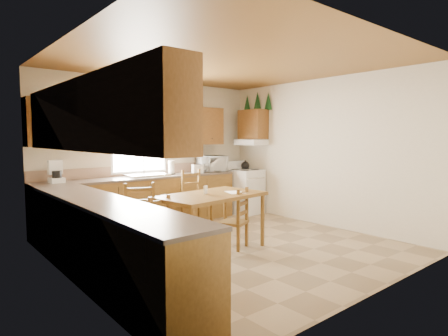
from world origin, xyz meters
TOP-DOWN VIEW (x-y plane):
  - floor at (0.00, 0.00)m, footprint 4.50×4.50m
  - ceiling at (0.00, 0.00)m, footprint 4.50×4.50m
  - wall_left at (-2.25, 0.00)m, footprint 4.50×4.50m
  - wall_right at (2.25, 0.00)m, footprint 4.50×4.50m
  - wall_back at (0.00, 2.25)m, footprint 4.50×4.50m
  - wall_front at (0.00, -2.25)m, footprint 4.50×4.50m
  - lower_cab_back at (-0.38, 1.95)m, footprint 3.75×0.60m
  - lower_cab_left at (-1.95, -0.15)m, footprint 0.60×3.60m
  - counter_back at (-0.38, 1.95)m, footprint 3.75×0.63m
  - counter_left at (-1.95, -0.15)m, footprint 0.63×3.60m
  - backsplash at (-0.38, 2.24)m, footprint 3.75×0.01m
  - upper_cab_back_left at (-1.55, 2.08)m, footprint 1.41×0.33m
  - upper_cab_back_right at (0.86, 2.08)m, footprint 1.25×0.33m
  - upper_cab_left at (-2.08, -0.15)m, footprint 0.33×3.60m
  - upper_cab_stove at (2.08, 1.65)m, footprint 0.33×0.62m
  - range_hood at (2.03, 1.65)m, footprint 0.44×0.62m
  - window_frame at (-0.30, 2.22)m, footprint 1.13×0.02m
  - window_pane at (-0.30, 2.21)m, footprint 1.05×0.01m
  - window_valance at (-0.30, 2.19)m, footprint 1.19×0.01m
  - sink_basin at (-0.30, 1.95)m, footprint 0.75×0.45m
  - pine_decal_a at (2.21, 1.33)m, footprint 0.22×0.22m
  - pine_decal_b at (2.21, 1.65)m, footprint 0.22×0.22m
  - pine_decal_c at (2.21, 1.97)m, footprint 0.22×0.22m
  - stove at (1.88, 1.68)m, footprint 0.67×0.69m
  - coffeemaker at (-1.86, 1.96)m, footprint 0.27×0.29m
  - paper_towel at (0.22, 1.96)m, footprint 0.12×0.12m
  - toaster at (0.77, 1.87)m, footprint 0.23×0.18m
  - microwave at (1.20, 1.95)m, footprint 0.63×0.53m
  - dining_table at (-0.33, 0.01)m, footprint 1.63×1.06m
  - chair_near_left at (-1.16, 0.19)m, footprint 0.42×0.41m
  - chair_near_right at (0.02, -0.07)m, footprint 0.48×0.47m
  - chair_far_left at (-1.32, 0.22)m, footprint 0.54×0.53m
  - chair_far_right at (0.29, 1.20)m, footprint 0.46×0.44m
  - table_paper at (0.04, -0.09)m, footprint 0.33×0.37m
  - table_card at (-0.38, 0.07)m, footprint 0.09×0.05m

SIDE VIEW (x-z plane):
  - floor at x=0.00m, z-range 0.00..0.00m
  - dining_table at x=-0.33m, z-range 0.00..0.82m
  - chair_near_left at x=-1.16m, z-range 0.00..0.86m
  - lower_cab_back at x=-0.38m, z-range 0.00..0.88m
  - lower_cab_left at x=-1.95m, z-range 0.00..0.88m
  - chair_near_right at x=0.02m, z-range 0.00..0.88m
  - stove at x=1.88m, z-range 0.00..0.92m
  - chair_far_left at x=-1.32m, z-range 0.00..1.01m
  - chair_far_right at x=0.29m, z-range 0.00..1.04m
  - table_paper at x=0.04m, z-range 0.82..0.83m
  - table_card at x=-0.38m, z-range 0.82..0.94m
  - counter_back at x=-0.38m, z-range 0.88..0.92m
  - counter_left at x=-1.95m, z-range 0.88..0.92m
  - sink_basin at x=-0.30m, z-range 0.92..0.96m
  - toaster at x=0.77m, z-range 0.92..1.09m
  - backsplash at x=-0.38m, z-range 0.92..1.10m
  - paper_towel at x=0.22m, z-range 0.92..1.18m
  - microwave at x=1.20m, z-range 0.92..1.24m
  - coffeemaker at x=-1.86m, z-range 0.92..1.25m
  - wall_left at x=-2.25m, z-range 1.35..1.35m
  - wall_right at x=2.25m, z-range 1.35..1.35m
  - wall_back at x=0.00m, z-range 1.35..1.35m
  - wall_front at x=0.00m, z-range 1.35..1.35m
  - range_hood at x=2.03m, z-range 1.46..1.58m
  - window_frame at x=-0.30m, z-range 0.96..2.14m
  - window_pane at x=-0.30m, z-range 1.00..2.10m
  - upper_cab_back_left at x=-1.55m, z-range 1.48..2.23m
  - upper_cab_back_right at x=0.86m, z-range 1.48..2.23m
  - upper_cab_left at x=-2.08m, z-range 1.48..2.23m
  - upper_cab_stove at x=2.08m, z-range 1.59..2.21m
  - window_valance at x=-0.30m, z-range 1.93..2.17m
  - pine_decal_a at x=2.21m, z-range 2.20..2.56m
  - pine_decal_c at x=2.21m, z-range 2.20..2.56m
  - pine_decal_b at x=2.21m, z-range 2.24..2.60m
  - ceiling at x=0.00m, z-range 2.70..2.70m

